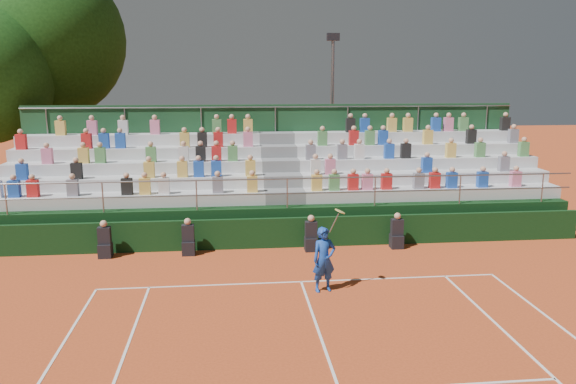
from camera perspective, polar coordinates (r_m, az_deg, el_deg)
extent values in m
plane|color=#C54C20|center=(15.64, 1.35, -9.12)|extent=(90.00, 90.00, 0.00)
cube|color=white|center=(15.64, 1.35, -9.10)|extent=(11.00, 0.06, 0.01)
cube|color=white|center=(12.74, 3.23, -14.23)|extent=(0.06, 6.40, 0.01)
cube|color=black|center=(18.50, 0.10, -4.13)|extent=(20.00, 0.15, 1.00)
cube|color=black|center=(18.48, -18.06, -5.67)|extent=(0.40, 0.40, 0.44)
cube|color=black|center=(18.34, -18.16, -4.23)|extent=(0.38, 0.25, 0.55)
sphere|color=tan|center=(18.25, -18.23, -3.09)|extent=(0.22, 0.22, 0.22)
cube|color=black|center=(18.11, -10.07, -5.61)|extent=(0.40, 0.40, 0.44)
cube|color=black|center=(17.97, -10.12, -4.15)|extent=(0.38, 0.25, 0.55)
sphere|color=tan|center=(17.87, -10.17, -2.98)|extent=(0.22, 0.22, 0.22)
cube|color=black|center=(18.23, 2.34, -5.30)|extent=(0.40, 0.40, 0.44)
cube|color=black|center=(18.10, 2.35, -3.85)|extent=(0.38, 0.25, 0.55)
sphere|color=tan|center=(18.00, 2.36, -2.69)|extent=(0.22, 0.22, 0.22)
cube|color=black|center=(18.84, 10.96, -4.95)|extent=(0.40, 0.40, 0.44)
cube|color=black|center=(18.71, 11.01, -3.54)|extent=(0.38, 0.25, 0.55)
sphere|color=tan|center=(18.61, 11.06, -2.41)|extent=(0.22, 0.22, 0.22)
cube|color=black|center=(21.46, -0.78, -1.60)|extent=(20.00, 5.20, 1.20)
cube|color=silver|center=(19.87, -15.89, -0.77)|extent=(9.30, 0.85, 0.42)
cube|color=silver|center=(20.85, 14.45, -0.10)|extent=(9.30, 0.85, 0.42)
cube|color=slate|center=(19.65, -0.34, -0.44)|extent=(1.40, 0.85, 0.42)
cube|color=silver|center=(20.61, -15.56, 0.89)|extent=(9.30, 0.85, 0.42)
cube|color=silver|center=(21.56, 13.73, 1.46)|extent=(9.30, 0.85, 0.42)
cube|color=slate|center=(20.40, -0.58, 1.22)|extent=(1.40, 0.85, 0.42)
cube|color=silver|center=(21.36, -15.25, 2.43)|extent=(9.30, 0.85, 0.42)
cube|color=silver|center=(22.28, 13.06, 2.92)|extent=(9.30, 0.85, 0.42)
cube|color=slate|center=(21.16, -0.80, 2.76)|extent=(1.40, 0.85, 0.42)
cube|color=silver|center=(22.13, -14.97, 3.86)|extent=(9.30, 0.85, 0.42)
cube|color=silver|center=(23.02, 12.43, 4.28)|extent=(9.30, 0.85, 0.42)
cube|color=slate|center=(21.94, -1.00, 4.19)|extent=(1.40, 0.85, 0.42)
cube|color=silver|center=(22.91, -14.70, 5.20)|extent=(9.30, 0.85, 0.42)
cube|color=silver|center=(23.77, 11.83, 5.56)|extent=(9.30, 0.85, 0.42)
cube|color=slate|center=(22.72, -1.19, 5.53)|extent=(1.40, 0.85, 0.42)
cube|color=#194123|center=(23.36, -1.29, 3.50)|extent=(20.00, 0.12, 4.40)
cylinder|color=gray|center=(18.64, -0.08, 1.36)|extent=(20.00, 0.05, 0.05)
cylinder|color=gray|center=(23.05, -1.29, 8.64)|extent=(20.00, 0.05, 0.05)
cube|color=#1E4CB2|center=(20.58, -26.05, 0.29)|extent=(0.36, 0.24, 0.56)
cube|color=red|center=(20.38, -24.49, 0.33)|extent=(0.36, 0.24, 0.56)
cube|color=slate|center=(20.01, -21.02, 0.42)|extent=(0.36, 0.24, 0.56)
cube|color=black|center=(19.63, -16.04, 0.53)|extent=(0.36, 0.24, 0.56)
cube|color=gold|center=(19.53, -14.33, 0.57)|extent=(0.36, 0.24, 0.56)
cube|color=silver|center=(19.45, -12.49, 0.62)|extent=(0.36, 0.24, 0.56)
cube|color=slate|center=(19.32, -7.14, 0.74)|extent=(0.36, 0.24, 0.56)
cube|color=gold|center=(19.33, -3.65, 0.81)|extent=(0.36, 0.24, 0.56)
cube|color=#1E4CB2|center=(21.30, -25.39, 1.86)|extent=(0.36, 0.24, 0.56)
cube|color=black|center=(20.77, -20.68, 2.01)|extent=(0.36, 0.24, 0.56)
cube|color=gold|center=(20.28, -13.92, 2.21)|extent=(0.36, 0.24, 0.56)
cube|color=gold|center=(20.15, -10.68, 2.29)|extent=(0.36, 0.24, 0.56)
cube|color=#1E4CB2|center=(20.11, -9.06, 2.33)|extent=(0.36, 0.24, 0.56)
cube|color=#1E4CB2|center=(20.08, -7.29, 2.37)|extent=(0.36, 0.24, 0.56)
cube|color=gold|center=(20.09, -3.84, 2.45)|extent=(0.36, 0.24, 0.56)
cube|color=pink|center=(21.84, -23.26, 3.38)|extent=(0.36, 0.24, 0.56)
cube|color=gold|center=(21.50, -20.05, 3.51)|extent=(0.36, 0.24, 0.56)
cube|color=#4C8C4C|center=(21.37, -18.53, 3.56)|extent=(0.36, 0.24, 0.56)
cube|color=#4C8C4C|center=(21.05, -13.74, 3.72)|extent=(0.36, 0.24, 0.56)
cube|color=silver|center=(20.92, -10.55, 3.81)|extent=(0.36, 0.24, 0.56)
cube|color=black|center=(20.88, -8.86, 3.86)|extent=(0.36, 0.24, 0.56)
cube|color=red|center=(20.86, -7.28, 3.90)|extent=(0.36, 0.24, 0.56)
cube|color=#4C8C4C|center=(20.85, -5.64, 3.93)|extent=(0.36, 0.24, 0.56)
cube|color=red|center=(22.96, -25.47, 4.62)|extent=(0.36, 0.24, 0.56)
cube|color=red|center=(22.29, -19.77, 4.89)|extent=(0.36, 0.24, 0.56)
cube|color=#1E4CB2|center=(22.14, -18.17, 4.96)|extent=(0.36, 0.24, 0.56)
cube|color=#1E4CB2|center=(22.03, -16.66, 5.02)|extent=(0.36, 0.24, 0.56)
cube|color=gold|center=(21.71, -10.46, 5.22)|extent=(0.36, 0.24, 0.56)
cube|color=black|center=(21.67, -8.70, 5.27)|extent=(0.36, 0.24, 0.56)
cube|color=red|center=(21.65, -7.10, 5.31)|extent=(0.36, 0.24, 0.56)
cube|color=pink|center=(21.66, -4.09, 5.37)|extent=(0.36, 0.24, 0.56)
cube|color=gold|center=(23.36, -22.09, 6.05)|extent=(0.36, 0.24, 0.56)
cube|color=pink|center=(23.06, -19.26, 6.19)|extent=(0.36, 0.24, 0.56)
cube|color=silver|center=(22.82, -16.40, 6.32)|extent=(0.36, 0.24, 0.56)
cube|color=pink|center=(22.63, -13.36, 6.43)|extent=(0.36, 0.24, 0.56)
cube|color=#4C8C4C|center=(22.45, -7.24, 6.62)|extent=(0.36, 0.24, 0.56)
cube|color=red|center=(22.45, -5.72, 6.65)|extent=(0.36, 0.24, 0.56)
cube|color=gold|center=(22.46, -4.08, 6.68)|extent=(0.36, 0.24, 0.56)
cube|color=gold|center=(19.55, 2.93, 0.94)|extent=(0.36, 0.24, 0.56)
cube|color=#4C8C4C|center=(19.65, 4.71, 0.98)|extent=(0.36, 0.24, 0.56)
cube|color=red|center=(19.78, 6.63, 1.01)|extent=(0.36, 0.24, 0.56)
cube|color=pink|center=(19.90, 8.05, 1.04)|extent=(0.36, 0.24, 0.56)
cube|color=red|center=(20.08, 9.97, 1.07)|extent=(0.36, 0.24, 0.56)
cube|color=slate|center=(20.43, 13.12, 1.12)|extent=(0.36, 0.24, 0.56)
cube|color=red|center=(20.62, 14.67, 1.15)|extent=(0.36, 0.24, 0.56)
cube|color=#1E4CB2|center=(20.85, 16.29, 1.17)|extent=(0.36, 0.24, 0.56)
cube|color=#1E4CB2|center=(21.31, 19.14, 1.21)|extent=(0.36, 0.24, 0.56)
cube|color=pink|center=(21.87, 22.10, 1.25)|extent=(0.36, 0.24, 0.56)
cube|color=silver|center=(20.31, 2.80, 2.56)|extent=(0.36, 0.24, 0.56)
cube|color=pink|center=(20.40, 4.30, 2.58)|extent=(0.36, 0.24, 0.56)
cube|color=#1E4CB2|center=(21.34, 13.90, 2.68)|extent=(0.36, 0.24, 0.56)
cube|color=slate|center=(22.52, 21.07, 2.70)|extent=(0.36, 0.24, 0.56)
cube|color=slate|center=(21.07, 2.31, 4.06)|extent=(0.36, 0.24, 0.56)
cube|color=slate|center=(21.28, 5.52, 4.09)|extent=(0.36, 0.24, 0.56)
cube|color=silver|center=(21.41, 7.25, 4.10)|extent=(0.36, 0.24, 0.56)
cube|color=#1E4CB2|center=(21.71, 10.22, 4.11)|extent=(0.36, 0.24, 0.56)
cube|color=black|center=(21.90, 11.87, 4.11)|extent=(0.36, 0.24, 0.56)
cube|color=gold|center=(22.50, 16.20, 4.10)|extent=(0.36, 0.24, 0.56)
cube|color=#4C8C4C|center=(22.97, 18.91, 4.08)|extent=(0.36, 0.24, 0.56)
cube|color=#4C8C4C|center=(23.76, 22.80, 4.03)|extent=(0.36, 0.24, 0.56)
cube|color=#4C8C4C|center=(21.94, 3.51, 5.47)|extent=(0.36, 0.24, 0.56)
cube|color=red|center=(22.18, 6.69, 5.48)|extent=(0.36, 0.24, 0.56)
cube|color=#4C8C4C|center=(22.33, 8.31, 5.48)|extent=(0.36, 0.24, 0.56)
cube|color=#1E4CB2|center=(22.46, 9.62, 5.47)|extent=(0.36, 0.24, 0.56)
cube|color=gold|center=(23.02, 14.01, 5.44)|extent=(0.36, 0.24, 0.56)
cube|color=black|center=(23.68, 18.10, 5.38)|extent=(0.36, 0.24, 0.56)
cube|color=slate|center=(24.45, 21.91, 5.29)|extent=(0.36, 0.24, 0.56)
cube|color=black|center=(22.97, 6.36, 6.76)|extent=(0.36, 0.24, 0.56)
cube|color=#1E4CB2|center=(23.10, 7.79, 6.75)|extent=(0.36, 0.24, 0.56)
cube|color=gold|center=(23.40, 10.50, 6.72)|extent=(0.36, 0.24, 0.56)
cube|color=gold|center=(23.59, 12.07, 6.70)|extent=(0.36, 0.24, 0.56)
cube|color=#1E4CB2|center=(23.98, 14.78, 6.65)|extent=(0.36, 0.24, 0.56)
cube|color=pink|center=(24.18, 15.98, 6.63)|extent=(0.36, 0.24, 0.56)
cube|color=#4C8C4C|center=(24.42, 17.37, 6.59)|extent=(0.36, 0.24, 0.56)
cube|color=black|center=(25.19, 21.18, 6.48)|extent=(0.36, 0.24, 0.56)
imported|color=#1643AB|center=(14.77, 3.68, -6.86)|extent=(0.71, 0.55, 1.73)
cylinder|color=gray|center=(14.53, 4.70, -3.14)|extent=(0.26, 0.03, 0.51)
cylinder|color=#E5D866|center=(14.48, 5.31, -1.97)|extent=(0.26, 0.28, 0.14)
cylinder|color=#362113|center=(29.64, -22.80, 4.15)|extent=(0.50, 0.50, 4.18)
sphere|color=#12380F|center=(29.47, -23.62, 14.03)|extent=(7.53, 7.53, 7.53)
cylinder|color=gray|center=(27.78, 4.48, 7.68)|extent=(0.16, 0.16, 7.17)
cube|color=black|center=(27.76, 4.61, 15.44)|extent=(0.60, 0.25, 0.35)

